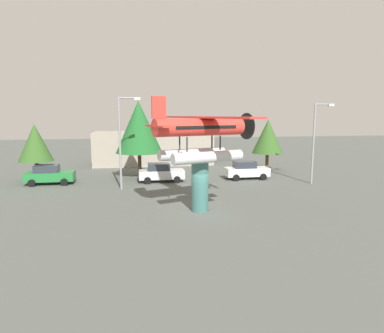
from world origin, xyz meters
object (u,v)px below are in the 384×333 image
at_px(tree_east, 139,127).
at_px(streetlight_secondary, 316,137).
at_px(storefront_building, 153,148).
at_px(car_far_white, 246,170).
at_px(car_near_green, 49,175).
at_px(streetlight_primary, 122,136).
at_px(car_mid_silver, 161,172).
at_px(display_pedestal, 200,186).
at_px(floatplane_monument, 202,135).
at_px(tree_west, 35,143).
at_px(tree_center_back, 268,137).

bearing_deg(tree_east, streetlight_secondary, -20.09).
bearing_deg(storefront_building, car_far_white, -55.01).
xyz_separation_m(streetlight_secondary, storefront_building, (-13.70, 15.07, -2.19)).
bearing_deg(tree_east, car_near_green, -166.56).
bearing_deg(streetlight_primary, car_mid_silver, 38.77).
xyz_separation_m(car_near_green, storefront_building, (10.03, 11.31, 1.17)).
bearing_deg(streetlight_secondary, car_mid_silver, 167.01).
xyz_separation_m(display_pedestal, car_near_green, (-11.75, 10.69, -0.77)).
bearing_deg(display_pedestal, storefront_building, 94.48).
height_order(car_near_green, storefront_building, storefront_building).
distance_m(floatplane_monument, tree_west, 18.20).
xyz_separation_m(tree_east, tree_center_back, (14.21, 1.92, -1.21)).
height_order(car_far_white, streetlight_primary, streetlight_primary).
bearing_deg(streetlight_secondary, car_near_green, 170.98).
xyz_separation_m(streetlight_primary, streetlight_secondary, (17.06, -0.46, -0.23)).
xyz_separation_m(display_pedestal, tree_center_back, (10.58, 14.55, 2.17)).
height_order(display_pedestal, streetlight_secondary, streetlight_secondary).
relative_size(display_pedestal, tree_west, 0.61).
height_order(car_near_green, streetlight_primary, streetlight_primary).
bearing_deg(car_far_white, streetlight_primary, -167.03).
relative_size(car_far_white, tree_east, 0.55).
relative_size(car_near_green, tree_center_back, 0.73).
bearing_deg(floatplane_monument, car_far_white, 38.39).
xyz_separation_m(car_near_green, tree_west, (-1.46, 1.67, 2.75)).
relative_size(display_pedestal, tree_center_back, 0.58).
distance_m(storefront_building, tree_east, 10.01).
relative_size(display_pedestal, floatplane_monument, 0.32).
bearing_deg(streetlight_secondary, tree_west, 167.83).
bearing_deg(tree_center_back, tree_east, -172.29).
height_order(streetlight_primary, tree_west, streetlight_primary).
xyz_separation_m(tree_west, tree_center_back, (23.79, 2.20, 0.19)).
distance_m(floatplane_monument, storefront_building, 22.23).
xyz_separation_m(streetlight_primary, storefront_building, (3.36, 14.61, -2.42)).
bearing_deg(tree_center_back, streetlight_secondary, -79.65).
bearing_deg(streetlight_primary, tree_center_back, 24.58).
distance_m(tree_west, tree_center_back, 23.89).
relative_size(car_near_green, streetlight_primary, 0.55).
relative_size(display_pedestal, car_far_white, 0.79).
xyz_separation_m(car_far_white, storefront_building, (-8.34, 11.92, 1.17)).
xyz_separation_m(streetlight_secondary, tree_west, (-25.19, 5.43, -0.61)).
relative_size(storefront_building, tree_east, 1.93).
bearing_deg(tree_center_back, car_near_green, -170.18).
bearing_deg(tree_east, display_pedestal, -73.97).
height_order(floatplane_monument, car_mid_silver, floatplane_monument).
relative_size(streetlight_secondary, storefront_building, 0.49).
xyz_separation_m(car_mid_silver, car_far_white, (8.35, -0.00, 0.00)).
distance_m(car_near_green, tree_west, 3.53).
xyz_separation_m(floatplane_monument, streetlight_secondary, (11.85, 6.88, -0.73)).
bearing_deg(display_pedestal, car_mid_silver, 99.72).
distance_m(car_far_white, tree_east, 11.35).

